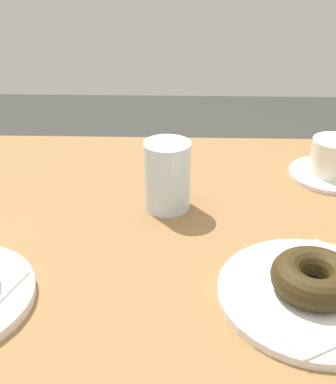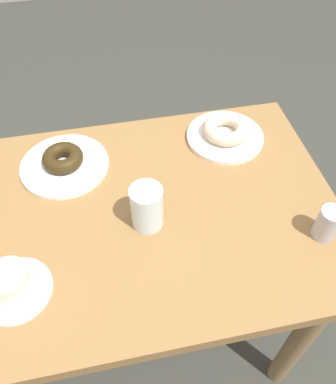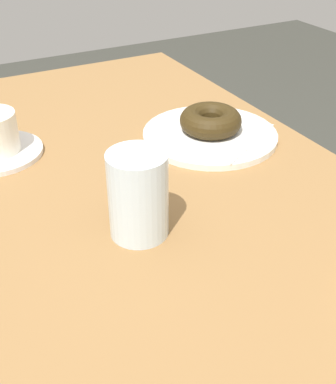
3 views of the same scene
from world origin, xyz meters
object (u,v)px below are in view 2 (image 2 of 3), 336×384
Objects in this scene: water_glass at (147,207)px; coffee_cup at (12,284)px; plate_sugar_ring at (225,137)px; plate_chocolate_ring at (65,165)px; sugar_jar at (328,224)px; donut_chocolate_ring at (63,158)px; donut_sugar_ring at (226,129)px.

coffee_cup is (0.30, 0.12, -0.03)m from water_glass.
coffee_cup is at bearing 32.94° from plate_sugar_ring.
plate_chocolate_ring is 2.75× the size of sugar_jar.
plate_chocolate_ring is at bearing -108.13° from coffee_cup.
sugar_jar is (-0.39, 0.12, -0.01)m from water_glass.
sugar_jar is (-0.58, 0.34, 0.01)m from donut_chocolate_ring.
plate_sugar_ring is at bearing -137.30° from water_glass.
donut_sugar_ring is (0.00, 0.00, 0.03)m from plate_sugar_ring.
water_glass is at bearing 129.82° from plate_chocolate_ring.
coffee_cup is (0.11, 0.35, 0.03)m from plate_chocolate_ring.
coffee_cup reaches higher than donut_chocolate_ring.
plate_sugar_ring is at bearing 0.00° from donut_sugar_ring.
donut_chocolate_ring reaches higher than plate_chocolate_ring.
plate_sugar_ring is at bearing -177.30° from donut_chocolate_ring.
sugar_jar is at bearing 163.35° from water_glass.
coffee_cup reaches higher than plate_chocolate_ring.
water_glass is at bearing -158.00° from coffee_cup.
coffee_cup is (0.57, 0.37, 0.02)m from plate_sugar_ring.
coffee_cup is (0.11, 0.35, -0.00)m from donut_chocolate_ring.
donut_sugar_ring is 1.15× the size of water_glass.
coffee_cup is at bearing 0.33° from sugar_jar.
donut_chocolate_ring is 0.70× the size of coffee_cup.
water_glass reaches higher than plate_sugar_ring.
donut_chocolate_ring is at bearing 2.70° from donut_sugar_ring.
plate_chocolate_ring is 2.19× the size of donut_chocolate_ring.
sugar_jar is (-0.69, -0.00, 0.01)m from coffee_cup.
plate_sugar_ring is 2.56× the size of sugar_jar.
donut_sugar_ring is 1.53× the size of sugar_jar.
plate_sugar_ring is at bearing -177.30° from plate_chocolate_ring.
sugar_jar reaches higher than coffee_cup.
plate_chocolate_ring is (0.45, 0.02, -0.00)m from plate_sugar_ring.
plate_sugar_ring is at bearing -70.90° from sugar_jar.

